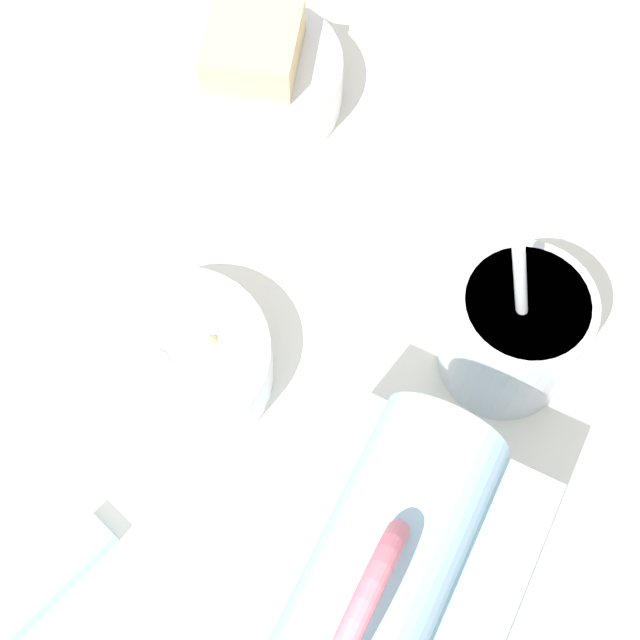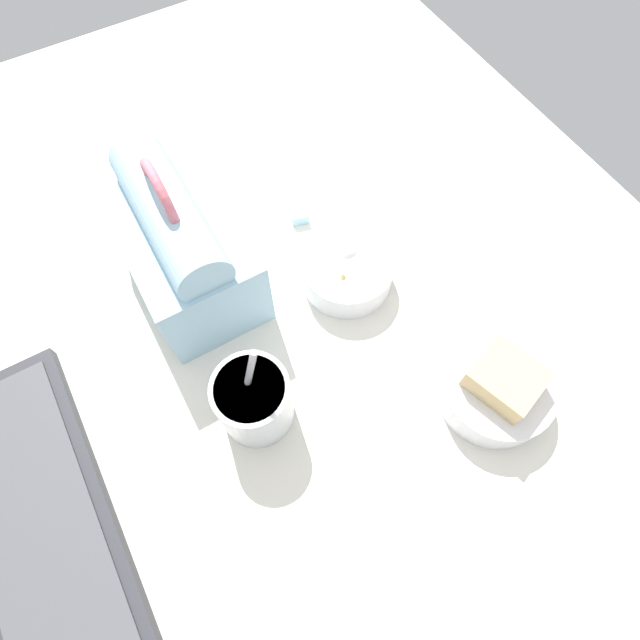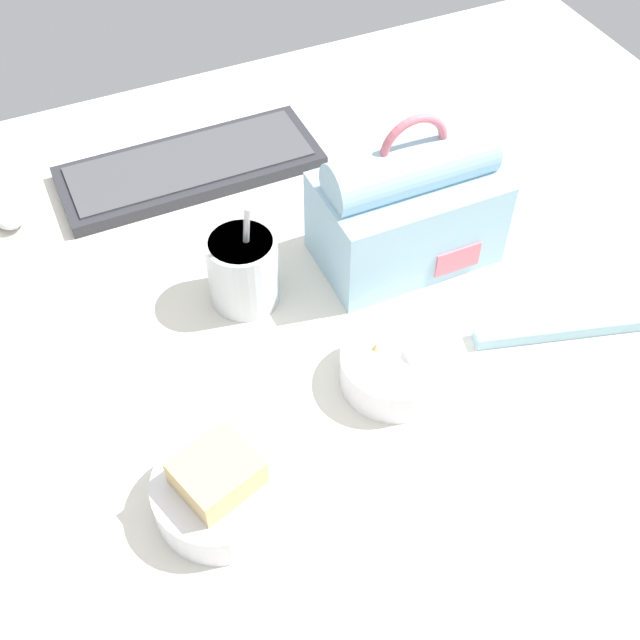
{
  "view_description": "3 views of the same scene",
  "coord_description": "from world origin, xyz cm",
  "px_view_note": "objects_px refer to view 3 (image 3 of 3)",
  "views": [
    {
      "loc": [
        18.34,
        6.11,
        57.0
      ],
      "look_at": [
        -2.23,
        -4.27,
        7.0
      ],
      "focal_mm": 50.0,
      "sensor_mm": 36.0,
      "label": 1
    },
    {
      "loc": [
        -24.48,
        8.6,
        59.13
      ],
      "look_at": [
        -2.23,
        -4.27,
        7.0
      ],
      "focal_mm": 28.0,
      "sensor_mm": 36.0,
      "label": 2
    },
    {
      "loc": [
        -25.7,
        -56.16,
        72.52
      ],
      "look_at": [
        -2.23,
        -4.27,
        7.0
      ],
      "focal_mm": 45.0,
      "sensor_mm": 36.0,
      "label": 3
    }
  ],
  "objects_px": {
    "bento_bowl_sandwich": "(220,489)",
    "soup_cup": "(243,268)",
    "keyboard": "(190,167)",
    "lunch_bag": "(407,208)",
    "computer_mouse": "(7,206)",
    "chopstick_case": "(576,326)",
    "bento_bowl_snacks": "(394,366)"
  },
  "relations": [
    {
      "from": "bento_bowl_sandwich",
      "to": "soup_cup",
      "type": "bearing_deg",
      "value": 64.36
    },
    {
      "from": "keyboard",
      "to": "bento_bowl_sandwich",
      "type": "relative_size",
      "value": 2.76
    },
    {
      "from": "soup_cup",
      "to": "bento_bowl_sandwich",
      "type": "relative_size",
      "value": 1.17
    },
    {
      "from": "lunch_bag",
      "to": "computer_mouse",
      "type": "distance_m",
      "value": 0.52
    },
    {
      "from": "keyboard",
      "to": "computer_mouse",
      "type": "distance_m",
      "value": 0.25
    },
    {
      "from": "computer_mouse",
      "to": "keyboard",
      "type": "bearing_deg",
      "value": -3.82
    },
    {
      "from": "lunch_bag",
      "to": "soup_cup",
      "type": "relative_size",
      "value": 1.4
    },
    {
      "from": "bento_bowl_sandwich",
      "to": "computer_mouse",
      "type": "relative_size",
      "value": 1.38
    },
    {
      "from": "computer_mouse",
      "to": "chopstick_case",
      "type": "height_order",
      "value": "computer_mouse"
    },
    {
      "from": "soup_cup",
      "to": "bento_bowl_sandwich",
      "type": "height_order",
      "value": "soup_cup"
    },
    {
      "from": "bento_bowl_sandwich",
      "to": "chopstick_case",
      "type": "bearing_deg",
      "value": 5.18
    },
    {
      "from": "lunch_bag",
      "to": "computer_mouse",
      "type": "xyz_separation_m",
      "value": [
        -0.44,
        0.28,
        -0.06
      ]
    },
    {
      "from": "bento_bowl_snacks",
      "to": "chopstick_case",
      "type": "distance_m",
      "value": 0.23
    },
    {
      "from": "chopstick_case",
      "to": "lunch_bag",
      "type": "bearing_deg",
      "value": 121.6
    },
    {
      "from": "soup_cup",
      "to": "chopstick_case",
      "type": "distance_m",
      "value": 0.39
    },
    {
      "from": "lunch_bag",
      "to": "computer_mouse",
      "type": "bearing_deg",
      "value": 147.53
    },
    {
      "from": "bento_bowl_snacks",
      "to": "chopstick_case",
      "type": "bearing_deg",
      "value": -6.43
    },
    {
      "from": "lunch_bag",
      "to": "bento_bowl_sandwich",
      "type": "distance_m",
      "value": 0.4
    },
    {
      "from": "soup_cup",
      "to": "computer_mouse",
      "type": "height_order",
      "value": "soup_cup"
    },
    {
      "from": "bento_bowl_snacks",
      "to": "computer_mouse",
      "type": "relative_size",
      "value": 1.26
    },
    {
      "from": "keyboard",
      "to": "lunch_bag",
      "type": "bearing_deg",
      "value": -53.75
    },
    {
      "from": "lunch_bag",
      "to": "soup_cup",
      "type": "distance_m",
      "value": 0.21
    },
    {
      "from": "keyboard",
      "to": "bento_bowl_sandwich",
      "type": "xyz_separation_m",
      "value": [
        -0.13,
        -0.5,
        0.02
      ]
    },
    {
      "from": "bento_bowl_sandwich",
      "to": "bento_bowl_snacks",
      "type": "bearing_deg",
      "value": 16.53
    },
    {
      "from": "soup_cup",
      "to": "bento_bowl_snacks",
      "type": "xyz_separation_m",
      "value": [
        0.1,
        -0.18,
        -0.02
      ]
    },
    {
      "from": "soup_cup",
      "to": "chopstick_case",
      "type": "xyz_separation_m",
      "value": [
        0.33,
        -0.21,
        -0.04
      ]
    },
    {
      "from": "soup_cup",
      "to": "lunch_bag",
      "type": "bearing_deg",
      "value": -3.13
    },
    {
      "from": "bento_bowl_sandwich",
      "to": "computer_mouse",
      "type": "distance_m",
      "value": 0.53
    },
    {
      "from": "lunch_bag",
      "to": "soup_cup",
      "type": "bearing_deg",
      "value": 176.87
    },
    {
      "from": "keyboard",
      "to": "soup_cup",
      "type": "height_order",
      "value": "soup_cup"
    },
    {
      "from": "lunch_bag",
      "to": "soup_cup",
      "type": "xyz_separation_m",
      "value": [
        -0.21,
        0.01,
        -0.03
      ]
    },
    {
      "from": "soup_cup",
      "to": "bento_bowl_sandwich",
      "type": "bearing_deg",
      "value": -115.64
    }
  ]
}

